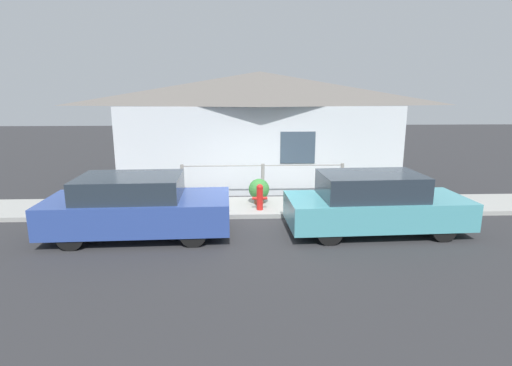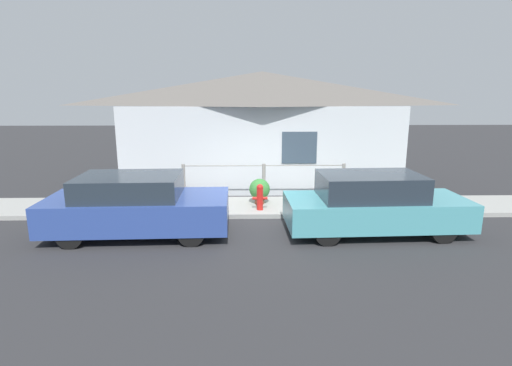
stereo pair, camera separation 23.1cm
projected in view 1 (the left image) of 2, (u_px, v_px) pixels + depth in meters
ground_plane at (267, 219)px, 10.51m from camera, size 60.00×60.00×0.00m
sidewalk at (264, 207)px, 11.38m from camera, size 24.00×1.82×0.12m
house at (260, 96)px, 13.09m from camera, size 9.52×2.23×3.91m
fence at (263, 179)px, 11.98m from camera, size 4.90×0.10×1.05m
car_left at (137, 206)px, 9.14m from camera, size 4.18×1.90×1.41m
car_right at (374, 204)px, 9.37m from camera, size 4.23×1.81×1.42m
fire_hydrant at (260, 196)px, 10.82m from camera, size 0.41×0.18×0.71m
potted_plant_near_hydrant at (259, 190)px, 11.40m from camera, size 0.59×0.59×0.73m
potted_plant_by_fence at (157, 195)px, 11.47m from camera, size 0.33×0.33×0.51m
potted_plant_corner at (352, 192)px, 11.54m from camera, size 0.41×0.41×0.57m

